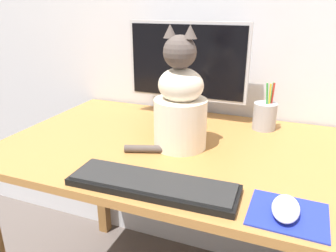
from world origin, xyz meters
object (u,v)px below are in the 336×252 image
cat (180,105)px  keyboard (152,184)px  pen_cup (265,116)px  monitor (187,67)px  computer_mouse_right (286,208)px

cat → keyboard: bearing=-84.0°
cat → pen_cup: cat is taller
pen_cup → monitor: bearing=176.0°
cat → pen_cup: size_ratio=2.18×
monitor → cat: cat is taller
keyboard → cat: cat is taller
pen_cup → computer_mouse_right: bearing=-79.0°
keyboard → cat: (-0.02, 0.28, 0.14)m
keyboard → cat: bearing=93.3°
monitor → keyboard: 0.62m
keyboard → pen_cup: bearing=66.5°
computer_mouse_right → pen_cup: (-0.11, 0.55, 0.03)m
keyboard → computer_mouse_right: bearing=-1.3°
keyboard → cat: size_ratio=1.14×
keyboard → computer_mouse_right: computer_mouse_right is taller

